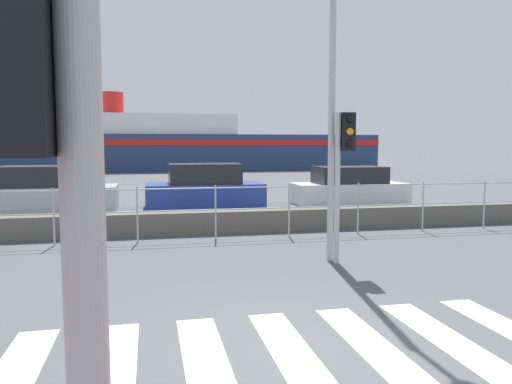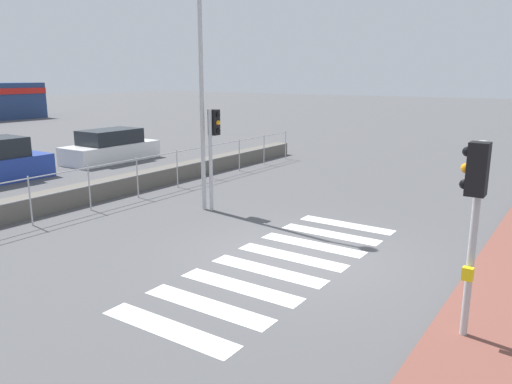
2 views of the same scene
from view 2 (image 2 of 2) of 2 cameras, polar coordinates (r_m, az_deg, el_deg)
ground_plane at (r=10.36m, az=4.26°, el=-7.31°), size 160.00×160.00×0.00m
crosswalk at (r=9.95m, az=2.79°, el=-8.14°), size 6.75×2.40×0.01m
seawall at (r=15.12m, az=-20.44°, el=-0.47°), size 23.27×0.55×0.54m
harbor_fence at (r=14.32m, az=-18.56°, el=1.17°), size 20.98×0.04×1.25m
traffic_light_near at (r=7.00m, az=23.67°, el=-1.05°), size 0.34×0.32×2.81m
traffic_light_far at (r=13.49m, az=-4.92°, el=6.28°), size 0.34×0.32×2.74m
streetlamp at (r=13.28m, az=-5.47°, el=14.00°), size 0.32×1.33×6.15m
parked_car_white at (r=22.50m, az=-16.26°, el=4.89°), size 4.16×1.75×1.37m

